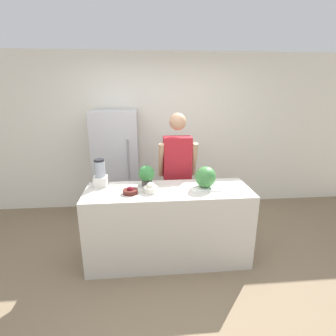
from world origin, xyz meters
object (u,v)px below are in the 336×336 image
object	(u,v)px
person	(177,174)
blender	(100,174)
potted_plant	(147,175)
refrigerator	(117,165)
bowl_cherries	(130,191)
bowl_cream	(151,188)
watermelon	(206,177)

from	to	relation	value
person	blender	distance (m)	1.06
blender	potted_plant	distance (m)	0.55
refrigerator	bowl_cherries	xyz separation A→B (m)	(0.28, -1.36, 0.08)
bowl_cream	watermelon	bearing A→B (deg)	7.13
watermelon	person	bearing A→B (deg)	113.94
refrigerator	bowl_cream	size ratio (longest dim) A/B	10.82
refrigerator	watermelon	size ratio (longest dim) A/B	7.02
bowl_cream	blender	distance (m)	0.65
person	blender	size ratio (longest dim) A/B	5.25
person	bowl_cream	distance (m)	0.76
person	bowl_cream	xyz separation A→B (m)	(-0.38, -0.66, 0.06)
watermelon	blender	xyz separation A→B (m)	(-1.23, 0.18, 0.01)
watermelon	bowl_cherries	bearing A→B (deg)	-173.97
refrigerator	potted_plant	distance (m)	1.25
bowl_cherries	potted_plant	size ratio (longest dim) A/B	0.66
blender	person	bearing A→B (deg)	22.51
person	bowl_cherries	world-z (taller)	person
bowl_cream	refrigerator	bearing A→B (deg)	110.44
watermelon	blender	size ratio (longest dim) A/B	0.74
bowl_cream	bowl_cherries	bearing A→B (deg)	-177.10
refrigerator	person	size ratio (longest dim) A/B	0.99
refrigerator	bowl_cream	xyz separation A→B (m)	(0.50, -1.35, 0.10)
bowl_cherries	blender	xyz separation A→B (m)	(-0.36, 0.27, 0.12)
refrigerator	watermelon	distance (m)	1.72
refrigerator	bowl_cherries	distance (m)	1.39
refrigerator	watermelon	world-z (taller)	refrigerator
person	potted_plant	bearing A→B (deg)	-132.95
watermelon	potted_plant	bearing A→B (deg)	169.49
blender	bowl_cream	bearing A→B (deg)	-23.59
refrigerator	bowl_cream	bearing A→B (deg)	-69.56
person	potted_plant	xyz separation A→B (m)	(-0.42, -0.45, 0.15)
watermelon	bowl_cream	bearing A→B (deg)	-172.87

